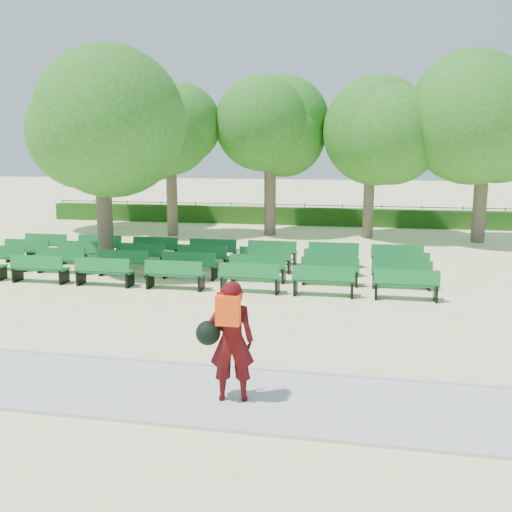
{
  "coord_description": "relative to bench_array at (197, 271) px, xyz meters",
  "views": [
    {
      "loc": [
        4.32,
        -15.62,
        3.89
      ],
      "look_at": [
        1.43,
        -1.0,
        1.1
      ],
      "focal_mm": 40.0,
      "sensor_mm": 36.0,
      "label": 1
    }
  ],
  "objects": [
    {
      "name": "ground",
      "position": [
        0.95,
        -1.39,
        -0.09
      ],
      "size": [
        120.0,
        120.0,
        0.0
      ],
      "primitive_type": "plane",
      "color": "#F4E8A2"
    },
    {
      "name": "paving",
      "position": [
        0.95,
        -8.79,
        -0.06
      ],
      "size": [
        30.0,
        2.2,
        0.06
      ],
      "primitive_type": "cube",
      "color": "beige",
      "rests_on": "ground"
    },
    {
      "name": "curb",
      "position": [
        0.95,
        -7.64,
        -0.04
      ],
      "size": [
        30.0,
        0.12,
        0.1
      ],
      "primitive_type": "cube",
      "color": "silver",
      "rests_on": "ground"
    },
    {
      "name": "hedge",
      "position": [
        0.95,
        12.61,
        0.36
      ],
      "size": [
        26.0,
        0.7,
        0.9
      ],
      "primitive_type": "cube",
      "color": "#1E4B13",
      "rests_on": "ground"
    },
    {
      "name": "fence",
      "position": [
        0.95,
        13.01,
        -0.09
      ],
      "size": [
        26.0,
        0.1,
        1.02
      ],
      "primitive_type": null,
      "color": "black",
      "rests_on": "ground"
    },
    {
      "name": "tree_line",
      "position": [
        0.95,
        8.61,
        -0.09
      ],
      "size": [
        21.8,
        6.8,
        7.04
      ],
      "primitive_type": null,
      "color": "#2A721E",
      "rests_on": "ground"
    },
    {
      "name": "bench_array",
      "position": [
        0.0,
        0.0,
        0.0
      ],
      "size": [
        1.7,
        0.61,
        1.06
      ],
      "rotation": [
        0.0,
        0.0,
        -0.05
      ],
      "color": "#136D2C",
      "rests_on": "ground"
    },
    {
      "name": "tree_among",
      "position": [
        -3.21,
        0.28,
        4.21
      ],
      "size": [
        4.49,
        4.49,
        6.34
      ],
      "color": "brown",
      "rests_on": "ground"
    },
    {
      "name": "person",
      "position": [
        3.27,
        -8.93,
        0.95
      ],
      "size": [
        0.93,
        0.6,
        1.9
      ],
      "rotation": [
        0.0,
        0.0,
        3.34
      ],
      "color": "#44090B",
      "rests_on": "ground"
    }
  ]
}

